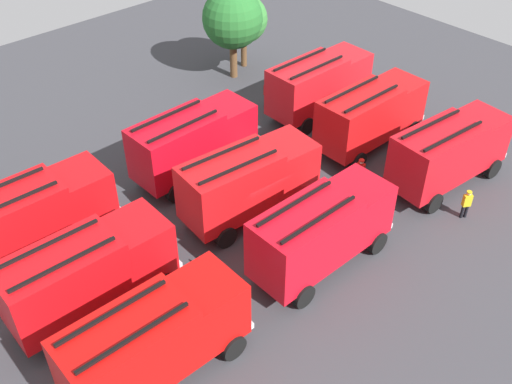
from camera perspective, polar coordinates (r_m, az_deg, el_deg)
name	(u,v)px	position (r m, az deg, el deg)	size (l,w,h in m)	color
ground_plane	(256,214)	(30.51, 0.00, -2.06)	(55.82, 55.82, 0.00)	#38383D
fire_truck_0	(155,339)	(22.63, -9.60, -13.57)	(7.24, 2.86, 3.88)	red
fire_truck_1	(322,230)	(26.52, 6.25, -3.58)	(7.22, 2.79, 3.88)	red
fire_truck_2	(449,151)	(32.78, 17.87, 3.76)	(7.39, 3.29, 3.88)	red
fire_truck_3	(88,271)	(25.47, -15.67, -7.28)	(7.26, 2.90, 3.88)	red
fire_truck_4	(249,180)	(29.14, -0.69, 1.12)	(7.40, 3.30, 3.88)	red
fire_truck_5	(371,114)	(34.93, 10.84, 7.31)	(7.22, 2.81, 3.88)	red
fire_truck_6	(35,214)	(28.96, -20.26, -1.97)	(7.25, 2.89, 3.88)	red
fire_truck_7	(193,140)	(32.17, -5.98, 4.89)	(7.24, 2.85, 3.88)	red
fire_truck_8	(319,83)	(37.70, 6.00, 10.26)	(7.22, 2.79, 3.88)	red
firefighter_0	(267,92)	(38.95, 1.04, 9.49)	(0.46, 0.32, 1.76)	black
firefighter_1	(360,172)	(32.14, 9.86, 1.91)	(0.32, 0.46, 1.75)	black
firefighter_2	(466,203)	(31.51, 19.34, -0.99)	(0.48, 0.42, 1.63)	black
tree_2	(233,19)	(41.22, -2.24, 16.11)	(4.03, 4.03, 6.25)	brown
tree_3	(243,19)	(43.01, -1.21, 16.09)	(3.35, 3.35, 5.19)	brown
traffic_cone_0	(390,159)	(34.64, 12.57, 3.09)	(0.41, 0.41, 0.59)	#F2600C
traffic_cone_1	(199,262)	(27.65, -5.43, -6.60)	(0.45, 0.45, 0.64)	#F2600C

